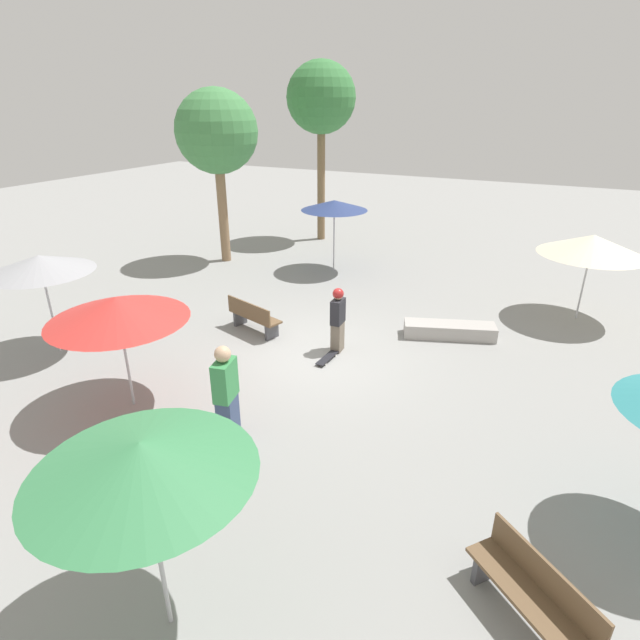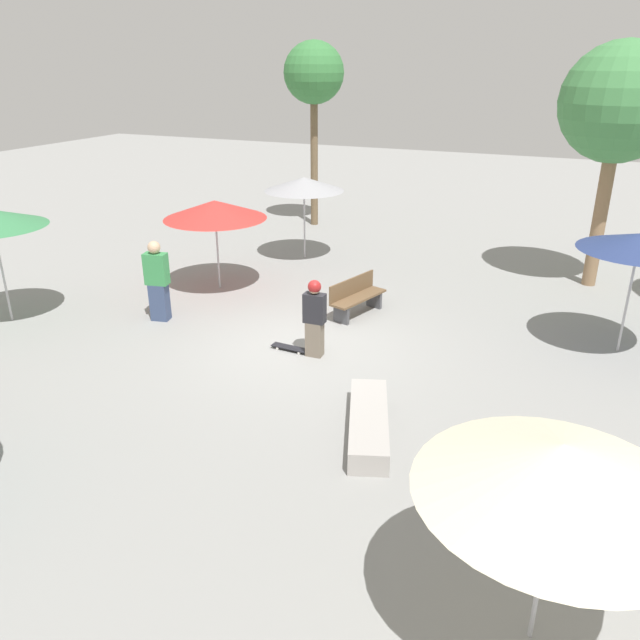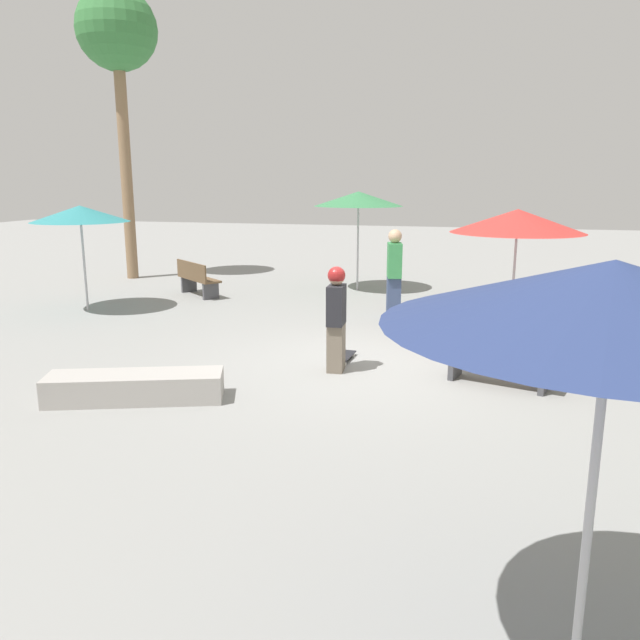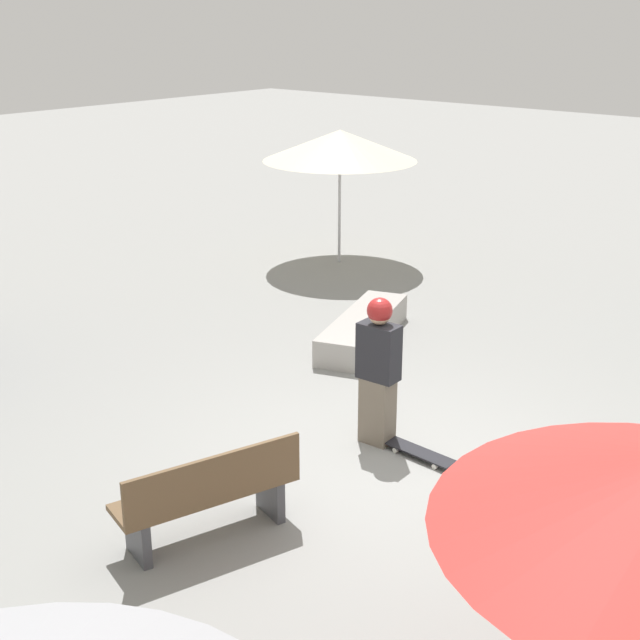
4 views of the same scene
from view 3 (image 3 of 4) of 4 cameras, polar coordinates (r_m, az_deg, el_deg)
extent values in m
plane|color=gray|center=(9.70, 3.61, -4.16)|extent=(60.00, 60.00, 0.00)
cube|color=#726656|center=(9.32, 1.48, -2.56)|extent=(0.34, 0.25, 0.71)
cube|color=#232328|center=(9.17, 1.50, 1.38)|extent=(0.43, 0.25, 0.59)
sphere|color=tan|center=(9.10, 1.52, 3.92)|extent=(0.23, 0.23, 0.23)
sphere|color=maroon|center=(9.09, 1.52, 4.10)|extent=(0.26, 0.26, 0.26)
cube|color=black|center=(9.91, 2.22, -3.40)|extent=(0.81, 0.24, 0.02)
cylinder|color=silver|center=(10.17, 2.13, -3.18)|extent=(0.06, 0.03, 0.05)
cylinder|color=silver|center=(10.13, 3.05, -3.26)|extent=(0.06, 0.03, 0.05)
cylinder|color=silver|center=(9.72, 1.34, -3.94)|extent=(0.06, 0.03, 0.05)
cylinder|color=silver|center=(9.67, 2.31, -4.03)|extent=(0.06, 0.03, 0.05)
cube|color=#A8A39E|center=(8.48, -16.55, -5.90)|extent=(1.30, 2.32, 0.36)
cube|color=#47474C|center=(8.96, 19.84, -5.01)|extent=(0.40, 0.19, 0.40)
cube|color=#47474C|center=(9.26, 12.27, -3.96)|extent=(0.40, 0.19, 0.40)
cube|color=brown|center=(9.03, 16.07, -3.12)|extent=(0.88, 1.66, 0.05)
cube|color=brown|center=(9.16, 16.50, -1.46)|extent=(0.50, 1.54, 0.40)
cube|color=#47474C|center=(16.33, -11.89, 3.22)|extent=(0.36, 0.31, 0.40)
cube|color=#47474C|center=(15.21, -9.96, 2.62)|extent=(0.36, 0.31, 0.40)
cube|color=brown|center=(15.73, -10.99, 3.74)|extent=(1.36, 1.51, 0.05)
cube|color=brown|center=(15.62, -11.69, 4.48)|extent=(1.05, 1.26, 0.40)
cylinder|color=#B7B7BC|center=(16.17, 3.48, 6.95)|extent=(0.05, 0.05, 2.40)
cone|color=#387F4C|center=(16.10, 3.54, 11.00)|extent=(2.26, 2.26, 0.37)
cylinder|color=#B7B7BC|center=(12.76, 17.32, 4.21)|extent=(0.05, 0.05, 2.11)
cone|color=red|center=(12.66, 17.61, 8.63)|extent=(2.55, 2.55, 0.45)
cylinder|color=#B7B7BC|center=(14.51, -20.77, 5.02)|extent=(0.05, 0.05, 2.16)
cone|color=teal|center=(14.43, -21.09, 9.06)|extent=(2.06, 2.06, 0.35)
cylinder|color=#B7B7BC|center=(3.66, 23.51, -15.15)|extent=(0.05, 0.05, 2.32)
cone|color=navy|center=(3.32, 25.19, 2.18)|extent=(2.24, 2.24, 0.33)
cylinder|color=#896B4C|center=(18.93, -17.35, 13.40)|extent=(0.32, 0.32, 6.46)
sphere|color=#387A3D|center=(19.34, -18.10, 23.96)|extent=(2.18, 2.18, 2.18)
cube|color=#38476B|center=(13.04, 6.74, 2.07)|extent=(0.44, 0.35, 0.85)
cube|color=#388C4C|center=(12.92, 6.82, 5.46)|extent=(0.55, 0.38, 0.70)
sphere|color=tan|center=(12.87, 6.88, 7.62)|extent=(0.28, 0.28, 0.28)
camera|label=1|loc=(19.73, -4.60, 20.50)|focal=28.00mm
camera|label=2|loc=(13.22, -59.39, 18.35)|focal=35.00mm
camera|label=4|loc=(14.60, 34.97, 16.43)|focal=50.00mm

